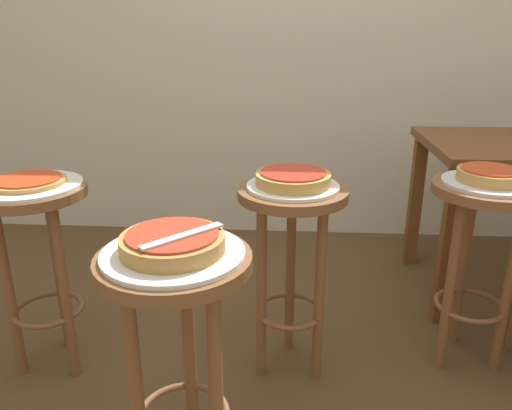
{
  "coord_description": "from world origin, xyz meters",
  "views": [
    {
      "loc": [
        0.01,
        -1.36,
        1.23
      ],
      "look_at": [
        -0.1,
        0.28,
        0.64
      ],
      "focal_mm": 35.18,
      "sensor_mm": 36.0,
      "label": 1
    }
  ],
  "objects_px": {
    "stool_middle": "(37,238)",
    "stool_leftside": "(291,239)",
    "serving_plate_middle": "(29,186)",
    "pizza_middle": "(28,181)",
    "serving_plate_leftside": "(293,186)",
    "stool_rear": "(481,235)",
    "serving_plate_foreground": "(173,253)",
    "pizza_foreground": "(173,242)",
    "pizza_leftside": "(293,178)",
    "pizza_server_knife": "(183,236)",
    "serving_plate_rear": "(489,183)",
    "stool_foreground": "(178,324)",
    "pizza_rear": "(490,175)"
  },
  "relations": [
    {
      "from": "pizza_foreground",
      "to": "serving_plate_middle",
      "type": "xyz_separation_m",
      "value": [
        -0.61,
        0.5,
        -0.03
      ]
    },
    {
      "from": "stool_foreground",
      "to": "pizza_foreground",
      "type": "relative_size",
      "value": 2.86
    },
    {
      "from": "stool_middle",
      "to": "pizza_leftside",
      "type": "bearing_deg",
      "value": 3.19
    },
    {
      "from": "pizza_foreground",
      "to": "pizza_middle",
      "type": "distance_m",
      "value": 0.79
    },
    {
      "from": "stool_foreground",
      "to": "pizza_rear",
      "type": "relative_size",
      "value": 3.21
    },
    {
      "from": "stool_middle",
      "to": "serving_plate_middle",
      "type": "xyz_separation_m",
      "value": [
        -0.0,
        0.0,
        0.2
      ]
    },
    {
      "from": "stool_middle",
      "to": "stool_leftside",
      "type": "height_order",
      "value": "same"
    },
    {
      "from": "serving_plate_foreground",
      "to": "pizza_foreground",
      "type": "bearing_deg",
      "value": -135.0
    },
    {
      "from": "serving_plate_foreground",
      "to": "serving_plate_rear",
      "type": "distance_m",
      "value": 1.16
    },
    {
      "from": "stool_foreground",
      "to": "serving_plate_rear",
      "type": "bearing_deg",
      "value": 33.37
    },
    {
      "from": "serving_plate_foreground",
      "to": "stool_leftside",
      "type": "bearing_deg",
      "value": 62.46
    },
    {
      "from": "stool_middle",
      "to": "pizza_middle",
      "type": "distance_m",
      "value": 0.21
    },
    {
      "from": "serving_plate_foreground",
      "to": "serving_plate_middle",
      "type": "height_order",
      "value": "same"
    },
    {
      "from": "serving_plate_rear",
      "to": "stool_rear",
      "type": "bearing_deg",
      "value": -135.0
    },
    {
      "from": "serving_plate_rear",
      "to": "pizza_server_knife",
      "type": "height_order",
      "value": "pizza_server_knife"
    },
    {
      "from": "pizza_middle",
      "to": "stool_leftside",
      "type": "relative_size",
      "value": 0.35
    },
    {
      "from": "serving_plate_middle",
      "to": "serving_plate_rear",
      "type": "relative_size",
      "value": 1.12
    },
    {
      "from": "stool_leftside",
      "to": "stool_rear",
      "type": "xyz_separation_m",
      "value": [
        0.68,
        0.09,
        0.0
      ]
    },
    {
      "from": "stool_foreground",
      "to": "stool_rear",
      "type": "distance_m",
      "value": 1.16
    },
    {
      "from": "serving_plate_rear",
      "to": "pizza_rear",
      "type": "distance_m",
      "value": 0.03
    },
    {
      "from": "pizza_foreground",
      "to": "stool_leftside",
      "type": "height_order",
      "value": "pizza_foreground"
    },
    {
      "from": "pizza_foreground",
      "to": "stool_rear",
      "type": "bearing_deg",
      "value": 33.37
    },
    {
      "from": "serving_plate_rear",
      "to": "stool_foreground",
      "type": "bearing_deg",
      "value": -146.63
    },
    {
      "from": "serving_plate_foreground",
      "to": "pizza_middle",
      "type": "relative_size",
      "value": 1.39
    },
    {
      "from": "serving_plate_rear",
      "to": "pizza_server_knife",
      "type": "distance_m",
      "value": 1.14
    },
    {
      "from": "stool_rear",
      "to": "pizza_foreground",
      "type": "bearing_deg",
      "value": -146.63
    },
    {
      "from": "pizza_middle",
      "to": "stool_leftside",
      "type": "height_order",
      "value": "pizza_middle"
    },
    {
      "from": "stool_rear",
      "to": "pizza_server_knife",
      "type": "relative_size",
      "value": 3.25
    },
    {
      "from": "stool_foreground",
      "to": "pizza_rear",
      "type": "bearing_deg",
      "value": 33.37
    },
    {
      "from": "serving_plate_leftside",
      "to": "stool_rear",
      "type": "xyz_separation_m",
      "value": [
        0.68,
        0.09,
        -0.2
      ]
    },
    {
      "from": "pizza_middle",
      "to": "stool_middle",
      "type": "bearing_deg",
      "value": -14.04
    },
    {
      "from": "stool_foreground",
      "to": "pizza_middle",
      "type": "bearing_deg",
      "value": 140.72
    },
    {
      "from": "pizza_leftside",
      "to": "serving_plate_foreground",
      "type": "bearing_deg",
      "value": -117.54
    },
    {
      "from": "serving_plate_middle",
      "to": "pizza_server_knife",
      "type": "bearing_deg",
      "value": -39.04
    },
    {
      "from": "serving_plate_foreground",
      "to": "stool_rear",
      "type": "relative_size",
      "value": 0.48
    },
    {
      "from": "serving_plate_middle",
      "to": "serving_plate_rear",
      "type": "xyz_separation_m",
      "value": [
        1.58,
        0.14,
        0.0
      ]
    },
    {
      "from": "stool_rear",
      "to": "pizza_middle",
      "type": "bearing_deg",
      "value": -175.07
    },
    {
      "from": "serving_plate_middle",
      "to": "pizza_server_knife",
      "type": "xyz_separation_m",
      "value": [
        0.64,
        -0.52,
        0.06
      ]
    },
    {
      "from": "stool_middle",
      "to": "serving_plate_middle",
      "type": "bearing_deg",
      "value": 165.96
    },
    {
      "from": "pizza_middle",
      "to": "serving_plate_leftside",
      "type": "bearing_deg",
      "value": 3.19
    },
    {
      "from": "pizza_server_knife",
      "to": "stool_leftside",
      "type": "bearing_deg",
      "value": 20.5
    },
    {
      "from": "stool_rear",
      "to": "stool_leftside",
      "type": "bearing_deg",
      "value": -172.78
    },
    {
      "from": "pizza_middle",
      "to": "stool_rear",
      "type": "distance_m",
      "value": 1.6
    },
    {
      "from": "serving_plate_leftside",
      "to": "pizza_server_knife",
      "type": "height_order",
      "value": "pizza_server_knife"
    },
    {
      "from": "stool_leftside",
      "to": "serving_plate_leftside",
      "type": "relative_size",
      "value": 2.27
    },
    {
      "from": "pizza_middle",
      "to": "stool_rear",
      "type": "xyz_separation_m",
      "value": [
        1.58,
        0.14,
        -0.21
      ]
    },
    {
      "from": "pizza_leftside",
      "to": "pizza_foreground",
      "type": "bearing_deg",
      "value": -117.54
    },
    {
      "from": "serving_plate_leftside",
      "to": "pizza_leftside",
      "type": "distance_m",
      "value": 0.03
    },
    {
      "from": "stool_foreground",
      "to": "serving_plate_foreground",
      "type": "distance_m",
      "value": 0.2
    },
    {
      "from": "serving_plate_middle",
      "to": "serving_plate_leftside",
      "type": "xyz_separation_m",
      "value": [
        0.9,
        0.05,
        0.0
      ]
    }
  ]
}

